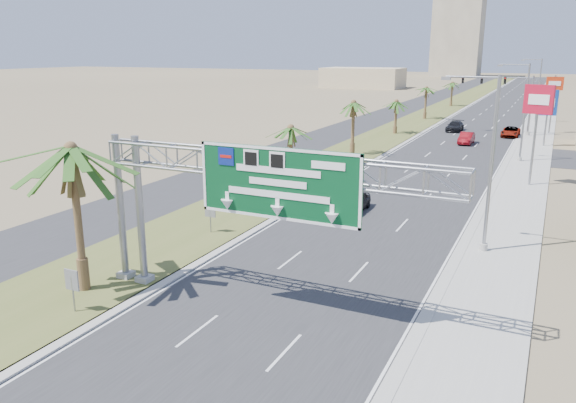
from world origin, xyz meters
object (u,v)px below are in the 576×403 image
(signal_mast, at_px, (515,99))
(pole_sign_red_far, at_px, (554,88))
(palm_near, at_px, (71,149))
(car_left_lane, at_px, (355,202))
(sign_gantry, at_px, (249,177))
(car_mid_lane, at_px, (466,138))
(car_right_lane, at_px, (511,132))
(pole_sign_blue, at_px, (548,105))
(pole_sign_red_near, at_px, (538,105))
(car_far, at_px, (455,126))

(signal_mast, xyz_separation_m, pole_sign_red_far, (4.61, 3.79, 1.43))
(palm_near, xyz_separation_m, car_left_lane, (7.20, 18.94, -6.26))
(sign_gantry, distance_m, palm_near, 8.41)
(sign_gantry, bearing_deg, car_mid_lane, 88.02)
(car_right_lane, height_order, pole_sign_blue, pole_sign_blue)
(palm_near, height_order, pole_sign_red_far, palm_near)
(palm_near, distance_m, car_left_lane, 21.21)
(sign_gantry, xyz_separation_m, pole_sign_red_far, (10.84, 65.83, 0.22))
(car_right_lane, bearing_deg, pole_sign_red_far, 51.87)
(car_right_lane, xyz_separation_m, pole_sign_red_near, (3.82, -29.26, 6.17))
(pole_sign_red_near, distance_m, pole_sign_red_far, 34.93)
(signal_mast, distance_m, pole_sign_blue, 9.48)
(signal_mast, distance_m, car_right_lane, 4.58)
(sign_gantry, relative_size, pole_sign_red_near, 1.92)
(palm_near, relative_size, pole_sign_blue, 1.20)
(pole_sign_red_far, bearing_deg, car_right_lane, -129.14)
(pole_sign_red_near, bearing_deg, car_left_lane, -128.34)
(car_mid_lane, relative_size, car_right_lane, 0.91)
(car_mid_lane, distance_m, pole_sign_red_near, 23.04)
(car_right_lane, xyz_separation_m, car_far, (-7.67, 2.35, 0.05))
(palm_near, height_order, car_right_lane, palm_near)
(car_mid_lane, bearing_deg, car_left_lane, -94.02)
(sign_gantry, xyz_separation_m, palm_near, (-8.14, -1.93, 0.87))
(signal_mast, bearing_deg, pole_sign_blue, -63.14)
(sign_gantry, bearing_deg, signal_mast, 84.26)
(sign_gantry, bearing_deg, car_left_lane, 93.16)
(car_mid_lane, distance_m, car_right_lane, 9.74)
(car_far, bearing_deg, sign_gantry, -87.91)
(sign_gantry, xyz_separation_m, car_mid_lane, (1.78, 51.53, -5.34))
(signal_mast, xyz_separation_m, car_left_lane, (-7.17, -45.04, -4.18))
(palm_near, bearing_deg, car_left_lane, 69.18)
(car_far, relative_size, pole_sign_red_near, 0.56)
(car_far, height_order, pole_sign_blue, pole_sign_blue)
(car_left_lane, bearing_deg, palm_near, -112.51)
(pole_sign_red_near, relative_size, pole_sign_red_far, 1.09)
(sign_gantry, relative_size, car_left_lane, 4.27)
(car_right_lane, bearing_deg, car_left_lane, -98.43)
(palm_near, height_order, car_far, palm_near)
(pole_sign_red_near, xyz_separation_m, pole_sign_blue, (0.45, 22.67, -1.82))
(car_mid_lane, bearing_deg, sign_gantry, -91.50)
(palm_near, relative_size, car_left_lane, 2.13)
(signal_mast, bearing_deg, sign_gantry, -95.74)
(car_left_lane, relative_size, car_far, 0.80)
(car_right_lane, bearing_deg, pole_sign_red_near, -81.55)
(car_mid_lane, bearing_deg, car_right_lane, 63.20)
(signal_mast, bearing_deg, car_left_lane, -99.05)
(car_mid_lane, bearing_deg, pole_sign_red_near, -67.63)
(sign_gantry, distance_m, car_far, 62.77)
(signal_mast, distance_m, car_far, 8.72)
(car_mid_lane, height_order, pole_sign_red_far, pole_sign_red_far)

